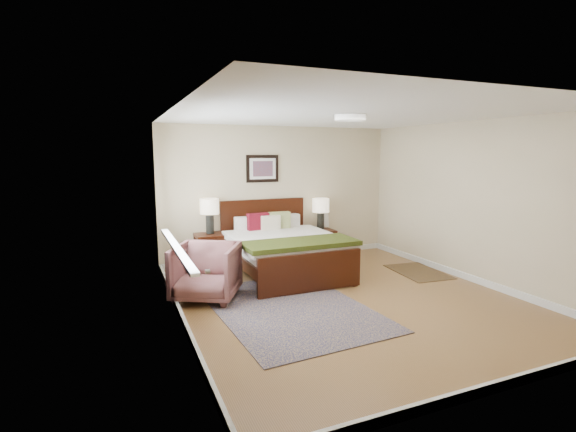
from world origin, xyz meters
The scene contains 18 objects.
floor centered at (0.00, 0.00, 0.00)m, with size 5.00×5.00×0.00m, color brown.
back_wall centered at (0.00, 2.50, 1.25)m, with size 4.50×0.04×2.50m, color beige.
front_wall centered at (0.00, -2.50, 1.25)m, with size 4.50×0.04×2.50m, color beige.
left_wall centered at (-2.25, 0.00, 1.25)m, with size 0.04×5.00×2.50m, color beige.
right_wall centered at (2.25, 0.00, 1.25)m, with size 0.04×5.00×2.50m, color beige.
ceiling centered at (0.00, 0.00, 2.50)m, with size 4.50×5.00×0.02m, color white.
window centered at (-2.20, 0.70, 1.38)m, with size 0.11×2.72×1.32m.
door centered at (-2.23, -1.75, 1.07)m, with size 0.06×1.00×2.18m.
ceil_fixture centered at (0.00, 0.00, 2.47)m, with size 0.44×0.44×0.08m.
bed centered at (-0.35, 1.46, 0.52)m, with size 1.74×2.11×1.14m.
wall_art centered at (-0.35, 2.47, 1.72)m, with size 0.62×0.05×0.50m.
nightstand_left centered at (-1.39, 2.25, 0.49)m, with size 0.52×0.46×0.61m.
nightstand_right centered at (0.76, 2.26, 0.33)m, with size 0.53×0.40×0.53m.
lamp_left centered at (-1.39, 2.27, 1.04)m, with size 0.32×0.32×0.61m.
lamp_right centered at (0.76, 2.27, 0.95)m, with size 0.32×0.32×0.61m.
armchair centered at (-1.79, 0.73, 0.39)m, with size 0.83×0.85×0.78m, color brown.
rug_persian centered at (-0.87, -0.04, 0.01)m, with size 1.84×2.59×0.01m, color #0C1340.
rug_navy centered at (1.80, 0.66, 0.01)m, with size 0.72×1.08×0.01m, color black.
Camera 1 is at (-2.90, -4.81, 2.00)m, focal length 26.00 mm.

